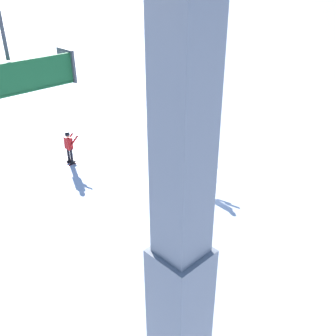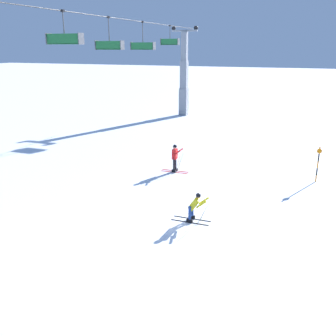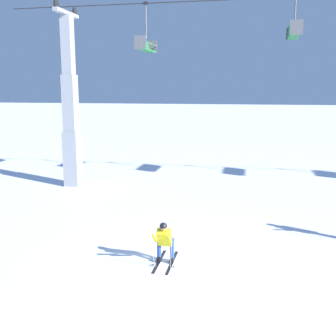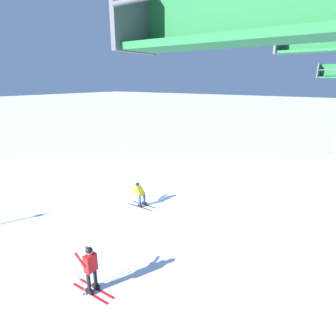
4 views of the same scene
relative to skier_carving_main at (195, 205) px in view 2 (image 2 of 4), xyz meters
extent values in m
plane|color=white|center=(1.16, 0.55, -0.80)|extent=(260.00, 260.00, 0.00)
cube|color=black|center=(0.20, 0.17, -0.80)|extent=(0.10, 1.78, 0.01)
cube|color=black|center=(0.20, 0.17, -0.71)|extent=(0.11, 0.28, 0.16)
cylinder|color=navy|center=(0.20, 0.17, -0.31)|extent=(0.13, 0.13, 0.64)
cube|color=black|center=(-0.21, 0.17, -0.80)|extent=(0.10, 1.78, 0.01)
cube|color=black|center=(-0.21, 0.17, -0.71)|extent=(0.11, 0.28, 0.16)
cylinder|color=navy|center=(-0.21, 0.17, -0.31)|extent=(0.13, 0.13, 0.64)
cube|color=gold|center=(0.00, 0.01, 0.08)|extent=(0.42, 0.54, 0.64)
sphere|color=#997051|center=(0.00, -0.15, 0.46)|extent=(0.21, 0.21, 0.21)
sphere|color=black|center=(0.00, -0.15, 0.49)|extent=(0.23, 0.23, 0.23)
cylinder|color=gold|center=(0.23, -0.36, 0.18)|extent=(0.09, 0.48, 0.42)
cylinder|color=gray|center=(0.28, -0.39, -0.39)|extent=(0.14, 0.48, 1.09)
cylinder|color=black|center=(0.32, -0.22, -0.75)|extent=(0.07, 0.07, 0.01)
cylinder|color=gold|center=(-0.23, -0.36, 0.18)|extent=(0.09, 0.48, 0.42)
cylinder|color=gray|center=(-0.27, -0.40, -0.39)|extent=(0.14, 0.48, 1.09)
cylinder|color=black|center=(-0.32, -0.22, -0.75)|extent=(0.07, 0.07, 0.01)
cube|color=gray|center=(26.25, 9.25, 0.72)|extent=(0.92, 0.92, 3.04)
cube|color=gray|center=(26.25, 9.25, 3.76)|extent=(0.77, 0.77, 3.04)
cube|color=gray|center=(26.25, 9.25, 6.80)|extent=(0.62, 0.62, 3.04)
cube|color=gray|center=(26.25, 9.25, 8.42)|extent=(0.28, 2.90, 0.18)
cylinder|color=black|center=(26.25, 10.52, 8.67)|extent=(0.10, 0.44, 0.44)
cylinder|color=black|center=(26.25, 7.98, 8.67)|extent=(0.10, 0.44, 0.44)
cylinder|color=black|center=(9.51, 9.25, 8.73)|extent=(39.47, 0.05, 0.05)
cube|color=black|center=(4.24, 9.25, 8.73)|extent=(0.20, 0.16, 0.14)
cylinder|color=#4C4F54|center=(4.24, 9.25, 8.12)|extent=(0.07, 0.07, 1.21)
cube|color=#1E6633|center=(4.24, 9.25, 6.96)|extent=(0.45, 2.20, 0.06)
cube|color=#1E6633|center=(4.05, 9.25, 7.24)|extent=(0.06, 2.20, 0.55)
cylinder|color=#4C4F54|center=(4.55, 9.25, 7.26)|extent=(0.04, 2.09, 0.04)
cube|color=#4C4F54|center=(4.24, 10.35, 7.24)|extent=(0.57, 0.05, 0.63)
cube|color=#4C4F54|center=(4.24, 8.15, 7.24)|extent=(0.57, 0.05, 0.63)
cube|color=black|center=(9.47, 9.25, 8.73)|extent=(0.20, 0.16, 0.14)
cylinder|color=#4C4F54|center=(9.47, 9.25, 7.95)|extent=(0.07, 0.07, 1.56)
cube|color=#1E6633|center=(9.47, 9.25, 6.62)|extent=(0.45, 2.01, 0.06)
cube|color=#1E6633|center=(9.27, 9.25, 6.89)|extent=(0.06, 2.01, 0.55)
cylinder|color=#4C4F54|center=(9.77, 9.25, 6.92)|extent=(0.04, 1.91, 0.04)
cube|color=#4C4F54|center=(9.47, 10.25, 6.89)|extent=(0.57, 0.05, 0.63)
cube|color=#4C4F54|center=(9.47, 8.25, 6.89)|extent=(0.57, 0.05, 0.63)
cube|color=black|center=(15.16, 9.25, 8.73)|extent=(0.20, 0.16, 0.14)
cylinder|color=#4C4F54|center=(15.16, 9.25, 7.92)|extent=(0.07, 0.07, 1.61)
cube|color=#1E6633|center=(15.16, 9.25, 6.57)|extent=(0.45, 2.05, 0.06)
cube|color=#1E6633|center=(14.96, 9.25, 6.84)|extent=(0.06, 2.05, 0.55)
cylinder|color=#4C4F54|center=(15.46, 9.25, 6.87)|extent=(0.04, 1.95, 0.04)
cube|color=#4C4F54|center=(15.16, 10.28, 6.84)|extent=(0.57, 0.05, 0.63)
cube|color=#4C4F54|center=(15.16, 8.23, 6.84)|extent=(0.57, 0.05, 0.63)
cube|color=black|center=(21.66, 9.25, 8.73)|extent=(0.20, 0.16, 0.14)
cylinder|color=#4C4F54|center=(21.66, 9.25, 8.12)|extent=(0.07, 0.07, 1.22)
cube|color=#1E6633|center=(21.66, 9.25, 6.95)|extent=(0.45, 1.79, 0.06)
cube|color=#1E6633|center=(21.46, 9.25, 7.23)|extent=(0.06, 1.79, 0.55)
cylinder|color=#4C4F54|center=(21.96, 9.25, 7.25)|extent=(0.04, 1.70, 0.04)
cube|color=#4C4F54|center=(21.66, 10.15, 7.23)|extent=(0.57, 0.05, 0.63)
cube|color=#4C4F54|center=(21.66, 8.35, 7.23)|extent=(0.57, 0.05, 0.63)
cylinder|color=orange|center=(7.58, -5.19, -0.59)|extent=(0.07, 0.07, 0.43)
cylinder|color=black|center=(7.58, -5.19, -0.16)|extent=(0.07, 0.07, 0.43)
cylinder|color=orange|center=(7.58, -5.19, 0.26)|extent=(0.07, 0.07, 0.43)
cylinder|color=black|center=(7.58, -5.19, 0.69)|extent=(0.07, 0.07, 0.43)
cylinder|color=orange|center=(7.58, -5.19, 1.11)|extent=(0.07, 0.07, 0.43)
cylinder|color=orange|center=(7.59, -5.19, 1.08)|extent=(0.02, 0.28, 0.28)
cube|color=red|center=(6.57, 3.26, -0.80)|extent=(0.12, 1.77, 0.01)
cube|color=black|center=(6.57, 3.26, -0.71)|extent=(0.11, 0.28, 0.16)
cylinder|color=black|center=(6.57, 3.26, -0.21)|extent=(0.13, 0.13, 0.85)
cube|color=red|center=(6.27, 3.26, -0.80)|extent=(0.12, 1.77, 0.01)
cube|color=black|center=(6.27, 3.26, -0.71)|extent=(0.11, 0.28, 0.16)
cylinder|color=black|center=(6.27, 3.26, -0.21)|extent=(0.13, 0.13, 0.85)
cube|color=red|center=(6.42, 3.26, 0.37)|extent=(0.42, 0.27, 0.64)
sphere|color=tan|center=(6.42, 3.25, 0.82)|extent=(0.23, 0.23, 0.23)
sphere|color=black|center=(6.42, 3.25, 0.85)|extent=(0.25, 0.25, 0.25)
cylinder|color=red|center=(6.65, 3.03, 0.52)|extent=(0.09, 0.51, 0.45)
cylinder|color=gray|center=(6.70, 2.98, -0.23)|extent=(0.12, 0.39, 1.22)
cylinder|color=black|center=(6.74, 3.16, -0.75)|extent=(0.07, 0.07, 0.01)
cylinder|color=red|center=(6.19, 3.02, 0.52)|extent=(0.09, 0.51, 0.45)
cylinder|color=gray|center=(6.15, 2.97, -0.23)|extent=(0.11, 0.39, 1.22)
cylinder|color=black|center=(6.10, 3.15, -0.75)|extent=(0.07, 0.07, 0.01)
camera|label=1|loc=(-9.78, 12.00, 8.53)|focal=40.42mm
camera|label=2|loc=(-15.06, -4.38, 6.86)|focal=40.24mm
camera|label=3|loc=(2.53, -11.62, 4.57)|focal=43.78mm
camera|label=4|loc=(11.60, 10.10, 6.34)|focal=29.91mm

